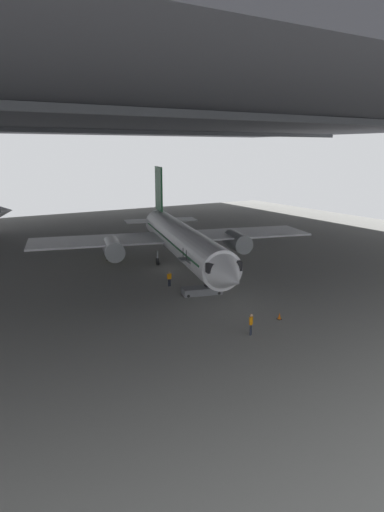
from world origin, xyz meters
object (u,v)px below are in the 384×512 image
(boarding_stairs, at_px, (201,287))
(baggage_tug, at_px, (112,255))
(traffic_cone_orange, at_px, (279,316))
(airplane_main, at_px, (181,240))
(crew_worker_near_nose, at_px, (251,323))
(crew_worker_by_stairs, at_px, (169,278))

(boarding_stairs, height_order, baggage_tug, boarding_stairs)
(traffic_cone_orange, bearing_deg, baggage_tug, 99.48)
(airplane_main, distance_m, traffic_cone_orange, 19.36)
(traffic_cone_orange, xyz_separation_m, baggage_tug, (-4.60, 27.57, 0.23))
(airplane_main, bearing_deg, crew_worker_near_nose, -104.35)
(airplane_main, bearing_deg, traffic_cone_orange, -93.31)
(crew_worker_by_stairs, relative_size, traffic_cone_orange, 2.64)
(boarding_stairs, distance_m, traffic_cone_orange, 9.46)
(boarding_stairs, xyz_separation_m, crew_worker_by_stairs, (-1.52, 3.92, 0.16))
(crew_worker_near_nose, distance_m, crew_worker_by_stairs, 14.52)
(crew_worker_near_nose, bearing_deg, crew_worker_by_stairs, 88.11)
(boarding_stairs, relative_size, crew_worker_near_nose, 2.70)
(crew_worker_near_nose, xyz_separation_m, traffic_cone_orange, (4.13, 1.38, -0.71))
(airplane_main, bearing_deg, boarding_stairs, -108.15)
(crew_worker_by_stairs, distance_m, traffic_cone_orange, 13.65)
(crew_worker_near_nose, bearing_deg, baggage_tug, 90.94)
(airplane_main, relative_size, traffic_cone_orange, 61.48)
(boarding_stairs, height_order, crew_worker_near_nose, boarding_stairs)
(crew_worker_by_stairs, height_order, traffic_cone_orange, crew_worker_by_stairs)
(crew_worker_near_nose, relative_size, crew_worker_by_stairs, 1.10)
(airplane_main, height_order, traffic_cone_orange, airplane_main)
(airplane_main, height_order, boarding_stairs, airplane_main)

